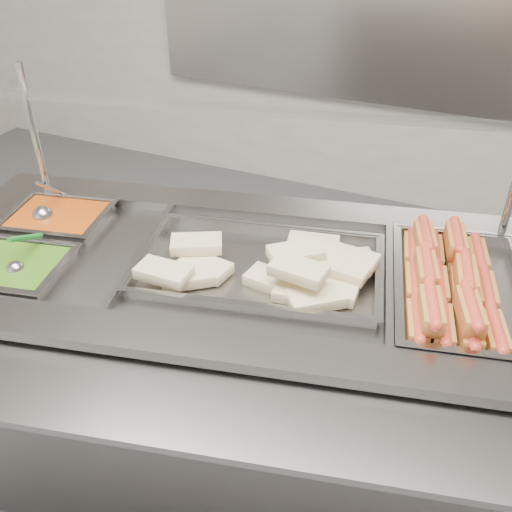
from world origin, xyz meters
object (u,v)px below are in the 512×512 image
at_px(steam_counter, 241,372).
at_px(pan_wraps, 259,270).
at_px(sneeze_guard, 253,114).
at_px(pan_hotdogs, 459,297).
at_px(ladle, 44,214).
at_px(serving_spoon, 18,264).

relative_size(steam_counter, pan_wraps, 2.68).
bearing_deg(sneeze_guard, pan_hotdogs, -6.25).
relative_size(pan_wraps, ladle, 4.04).
relative_size(steam_counter, sneeze_guard, 1.21).
bearing_deg(pan_hotdogs, steam_counter, -166.97).
xyz_separation_m(sneeze_guard, ladle, (-0.58, -0.22, -0.32)).
bearing_deg(pan_hotdogs, serving_spoon, -160.08).
bearing_deg(pan_hotdogs, sneeze_guard, 173.75).
xyz_separation_m(steam_counter, ladle, (-0.62, -0.02, 0.41)).
bearing_deg(steam_counter, sneeze_guard, 103.04).
height_order(sneeze_guard, serving_spoon, sneeze_guard).
bearing_deg(ladle, serving_spoon, -62.95).
xyz_separation_m(sneeze_guard, pan_wraps, (0.10, -0.18, -0.35)).
bearing_deg(ladle, steam_counter, 2.24).
bearing_deg(pan_wraps, steam_counter, -166.97).
height_order(steam_counter, serving_spoon, serving_spoon).
distance_m(pan_hotdogs, ladle, 1.18).
xyz_separation_m(sneeze_guard, pan_hotdogs, (0.59, -0.06, -0.36)).
xyz_separation_m(steam_counter, pan_hotdogs, (0.55, 0.13, 0.37)).
relative_size(sneeze_guard, ladle, 8.97).
relative_size(steam_counter, ladle, 10.83).
xyz_separation_m(pan_hotdogs, serving_spoon, (-1.05, -0.38, 0.05)).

